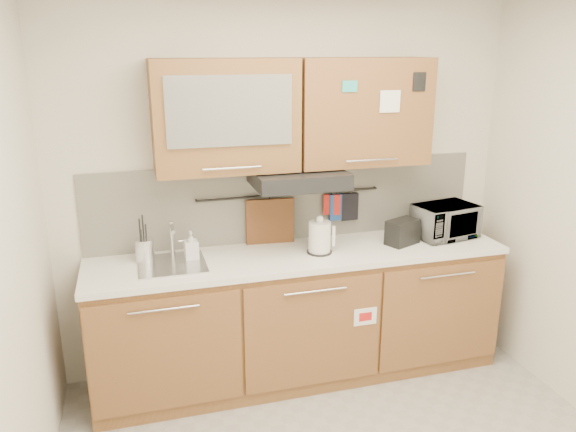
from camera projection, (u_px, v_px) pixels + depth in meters
wall_back at (288, 187)px, 3.94m from camera, size 3.20×0.00×3.20m
base_cabinet at (300, 321)px, 3.92m from camera, size 2.80×0.64×0.88m
countertop at (301, 255)px, 3.77m from camera, size 2.82×0.62×0.04m
backsplash at (288, 201)px, 3.96m from camera, size 2.80×0.02×0.56m
upper_cabinets at (295, 114)px, 3.63m from camera, size 1.82×0.37×0.70m
range_hood at (298, 178)px, 3.68m from camera, size 0.60×0.46×0.10m
sink at (172, 264)px, 3.56m from camera, size 0.42×0.40×0.26m
utensil_rail at (290, 194)px, 3.91m from camera, size 1.30×0.02×0.02m
utensil_crock at (145, 250)px, 3.59m from camera, size 0.15×0.15×0.31m
kettle at (320, 238)px, 3.74m from camera, size 0.19×0.18×0.26m
toaster at (403, 232)px, 3.91m from camera, size 0.26×0.22×0.17m
microwave at (445, 221)px, 4.05m from camera, size 0.48×0.37×0.24m
soap_bottle at (191, 246)px, 3.62m from camera, size 0.09×0.09×0.19m
cutting_board at (270, 228)px, 3.92m from camera, size 0.34×0.05×0.42m
oven_mitt at (337, 207)px, 4.02m from camera, size 0.12×0.03×0.19m
dark_pouch at (349, 207)px, 4.05m from camera, size 0.13×0.04×0.20m
pot_holder at (332, 205)px, 4.00m from camera, size 0.12×0.06×0.15m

